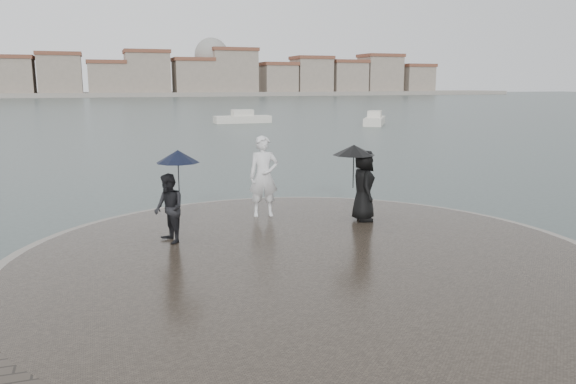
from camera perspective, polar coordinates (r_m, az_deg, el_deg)
name	(u,v)px	position (r m, az deg, el deg)	size (l,w,h in m)	color
ground	(393,346)	(8.76, 10.62, -15.16)	(400.00, 400.00, 0.00)	#2B3835
kerb_ring	(309,265)	(11.63, 2.10, -7.42)	(12.50, 12.50, 0.32)	gray
quay_tip	(309,264)	(11.63, 2.10, -7.32)	(11.90, 11.90, 0.36)	#2D261E
statue	(264,176)	(14.76, -2.49, 1.60)	(0.78, 0.51, 2.13)	silver
visitor_left	(171,194)	(12.55, -11.76, -0.22)	(1.11, 1.02, 2.04)	black
visitor_right	(361,177)	(14.35, 7.45, 1.53)	(1.19, 1.15, 1.95)	black
far_skyline	(83,76)	(167.53, -20.12, 10.97)	(260.00, 20.00, 37.00)	gray
boats	(210,126)	(46.15, -7.88, 6.62)	(41.39, 21.30, 1.50)	silver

